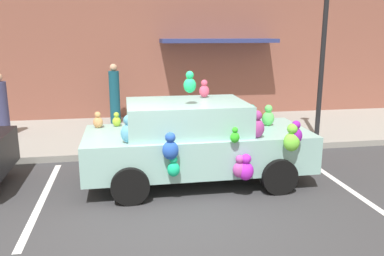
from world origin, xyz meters
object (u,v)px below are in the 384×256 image
Objects in this scene: plush_covered_car at (196,141)px; street_lamp_post at (324,35)px; pedestrian_walking_past at (115,96)px; teddy_bear_on_sidewalk at (264,126)px; pedestrian_near_shopfront at (1,107)px.

street_lamp_post reaches higher than plush_covered_car.
plush_covered_car is 5.02m from pedestrian_walking_past.
plush_covered_car is 2.37× the size of pedestrian_walking_past.
teddy_bear_on_sidewalk is 0.39× the size of pedestrian_walking_past.
street_lamp_post is 6.03m from pedestrian_walking_past.
pedestrian_walking_past is at bearing 152.65° from street_lamp_post.
plush_covered_car is at bearing -133.65° from teddy_bear_on_sidewalk.
pedestrian_near_shopfront is at bearing -159.57° from pedestrian_walking_past.
teddy_bear_on_sidewalk is (2.22, 2.33, -0.33)m from plush_covered_car.
pedestrian_near_shopfront is at bearing 168.38° from teddy_bear_on_sidewalk.
street_lamp_post reaches higher than pedestrian_near_shopfront.
street_lamp_post reaches higher than teddy_bear_on_sidewalk.
pedestrian_walking_past is (2.87, 1.07, 0.07)m from pedestrian_near_shopfront.
plush_covered_car is 4.57m from street_lamp_post.
pedestrian_near_shopfront is (-4.43, 3.70, 0.11)m from plush_covered_car.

